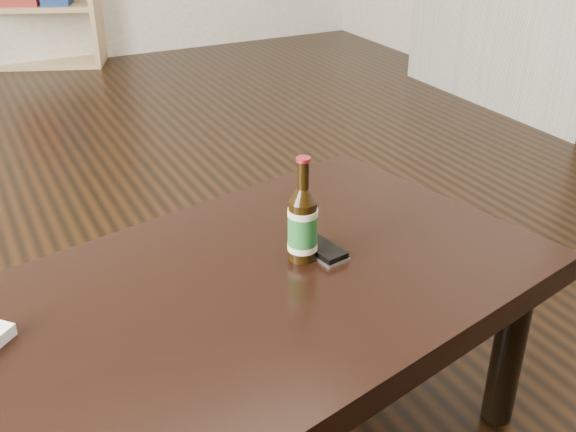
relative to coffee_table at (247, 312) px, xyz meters
name	(u,v)px	position (x,y,z in m)	size (l,w,h in m)	color
floor	(94,396)	(-0.24, 0.33, -0.37)	(5.00, 6.00, 0.01)	black
coffee_table	(247,312)	(0.00, 0.00, 0.00)	(1.22, 0.87, 0.42)	black
beer_bottle	(303,224)	(0.13, 0.04, 0.13)	(0.07, 0.07, 0.20)	black
phone	(323,251)	(0.17, 0.03, 0.06)	(0.06, 0.10, 0.02)	silver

